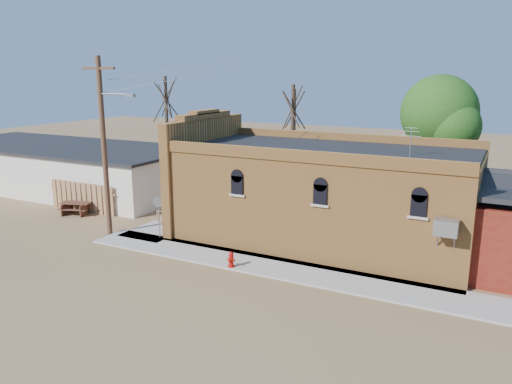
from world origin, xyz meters
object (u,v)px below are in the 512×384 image
at_px(brick_bar, 318,194).
at_px(fire_hydrant, 231,259).
at_px(picnic_table, 76,206).
at_px(stop_sign, 159,206).
at_px(trash_barrel, 184,206).
at_px(utility_pole, 105,143).

xyz_separation_m(brick_bar, fire_hydrant, (-1.86, -5.50, -1.93)).
relative_size(fire_hydrant, picnic_table, 0.33).
xyz_separation_m(stop_sign, trash_barrel, (-1.54, 4.31, -1.25)).
distance_m(brick_bar, utility_pole, 10.96).
height_order(brick_bar, utility_pole, utility_pole).
bearing_deg(trash_barrel, utility_pole, -103.53).
relative_size(brick_bar, stop_sign, 7.60).
bearing_deg(fire_hydrant, trash_barrel, 152.82).
xyz_separation_m(brick_bar, picnic_table, (-14.33, -2.29, -1.86)).
bearing_deg(fire_hydrant, stop_sign, 175.90).
xyz_separation_m(fire_hydrant, trash_barrel, (-6.74, 6.12, 0.07)).
bearing_deg(brick_bar, picnic_table, -170.91).
bearing_deg(stop_sign, utility_pole, -176.13).
relative_size(trash_barrel, picnic_table, 0.39).
distance_m(brick_bar, fire_hydrant, 6.12).
bearing_deg(picnic_table, trash_barrel, 9.39).
bearing_deg(fire_hydrant, picnic_table, -179.38).
height_order(utility_pole, picnic_table, utility_pole).
height_order(utility_pole, fire_hydrant, utility_pole).
bearing_deg(brick_bar, stop_sign, -152.39).
distance_m(fire_hydrant, picnic_table, 12.88).
height_order(stop_sign, trash_barrel, stop_sign).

